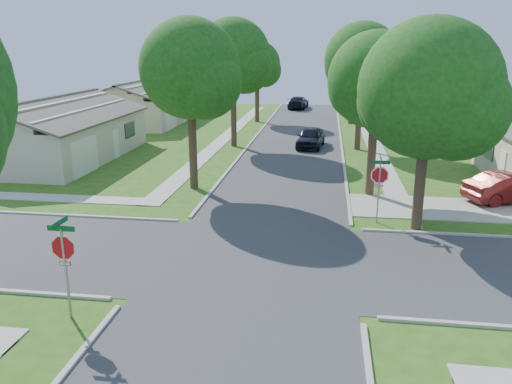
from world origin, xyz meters
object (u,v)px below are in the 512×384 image
object	(u,v)px
tree_e_far	(354,62)
tree_ne_corner	(430,96)
stop_sign_ne	(380,178)
car_curb_west	(298,102)
house_nw_far	(144,107)
tree_w_mid	(234,60)
car_curb_east	(311,137)
tree_e_near	(377,85)
house_nw_near	(56,136)
tree_w_far	(258,66)
house_ne_far	(486,117)
stop_sign_sw	(64,252)
tree_e_mid	(363,64)
car_driveway	(511,188)
tree_w_near	(191,74)

from	to	relation	value
tree_e_far	tree_ne_corner	distance (m)	29.85
stop_sign_ne	tree_e_far	world-z (taller)	tree_e_far
car_curb_west	tree_e_far	bearing A→B (deg)	122.24
tree_e_far	house_nw_far	size ratio (longest dim) A/B	0.64
tree_w_mid	car_curb_east	world-z (taller)	tree_w_mid
tree_e_near	car_curb_west	distance (m)	37.39
tree_ne_corner	house_nw_near	world-z (taller)	tree_ne_corner
tree_e_near	tree_ne_corner	world-z (taller)	tree_ne_corner
tree_w_far	house_ne_far	size ratio (longest dim) A/B	0.59
stop_sign_sw	tree_ne_corner	xyz separation A→B (m)	(11.06, 8.91, 3.56)
tree_e_far	tree_e_mid	bearing A→B (deg)	-89.98
tree_w_far	car_driveway	size ratio (longest dim) A/B	1.77
tree_e_near	car_curb_west	bearing A→B (deg)	99.24
tree_e_far	house_nw_far	world-z (taller)	tree_e_far
tree_e_far	house_ne_far	bearing A→B (deg)	-24.03
tree_w_near	tree_w_far	xyz separation A→B (m)	(-0.01, 25.00, -0.61)
stop_sign_sw	house_nw_far	distance (m)	38.40
house_nw_near	car_driveway	size ratio (longest dim) A/B	3.00
tree_e_mid	car_curb_west	bearing A→B (deg)	103.62
tree_w_near	house_nw_near	size ratio (longest dim) A/B	0.66
stop_sign_ne	car_driveway	xyz separation A→B (m)	(6.80, 4.00, -1.28)
tree_e_far	tree_w_near	world-z (taller)	tree_w_near
tree_e_mid	tree_w_mid	bearing A→B (deg)	180.00
tree_w_mid	car_curb_east	size ratio (longest dim) A/B	2.12
tree_e_near	car_driveway	xyz separation A→B (m)	(6.75, -0.31, -4.90)
tree_ne_corner	car_driveway	xyz separation A→B (m)	(5.14, 4.49, -4.84)
tree_e_mid	tree_w_far	bearing A→B (deg)	125.90
stop_sign_ne	tree_e_near	distance (m)	5.62
tree_e_far	stop_sign_sw	bearing A→B (deg)	-103.73
stop_sign_sw	tree_w_near	xyz separation A→B (m)	(0.06, 13.71, 4.08)
stop_sign_ne	car_curb_west	world-z (taller)	stop_sign_ne
tree_e_far	house_nw_near	bearing A→B (deg)	-137.50
tree_w_far	car_curb_east	world-z (taller)	tree_w_far
tree_e_far	car_driveway	size ratio (longest dim) A/B	1.92
tree_e_mid	tree_e_far	bearing A→B (deg)	90.02
tree_e_near	house_ne_far	world-z (taller)	tree_e_near
stop_sign_ne	car_driveway	world-z (taller)	stop_sign_ne
car_curb_east	tree_w_near	bearing A→B (deg)	-108.72
stop_sign_ne	tree_w_far	distance (m)	30.96
car_curb_west	stop_sign_sw	bearing A→B (deg)	91.08
tree_w_mid	car_driveway	world-z (taller)	tree_w_mid
tree_e_far	car_curb_west	xyz separation A→B (m)	(-5.95, 11.59, -5.23)
tree_e_near	tree_w_mid	world-z (taller)	tree_w_mid
stop_sign_sw	house_ne_far	bearing A→B (deg)	58.45
tree_w_near	house_nw_near	world-z (taller)	tree_w_near
tree_w_mid	tree_ne_corner	xyz separation A→B (m)	(11.00, -16.80, -0.90)
tree_e_far	tree_ne_corner	world-z (taller)	tree_e_far
tree_e_far	car_curb_east	size ratio (longest dim) A/B	1.94
tree_e_mid	stop_sign_sw	bearing A→B (deg)	-110.20
tree_e_mid	tree_w_mid	distance (m)	9.40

